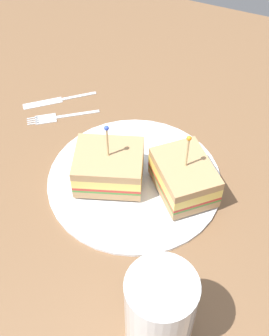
{
  "coord_description": "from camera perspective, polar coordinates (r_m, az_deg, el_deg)",
  "views": [
    {
      "loc": [
        -40.49,
        -17.3,
        53.2
      ],
      "look_at": [
        0.0,
        0.0,
        2.98
      ],
      "focal_mm": 48.12,
      "sensor_mm": 36.0,
      "label": 1
    }
  ],
  "objects": [
    {
      "name": "sandwich_half_back",
      "position": [
        0.66,
        -3.25,
        0.16
      ],
      "size": [
        11.02,
        12.04,
        10.79
      ],
      "color": "tan",
      "rests_on": "plate"
    },
    {
      "name": "knife",
      "position": [
        0.83,
        -10.0,
        8.44
      ],
      "size": [
        9.46,
        10.86,
        0.35
      ],
      "color": "silver",
      "rests_on": "ground_plane"
    },
    {
      "name": "drink_glass",
      "position": [
        0.52,
        3.18,
        -17.88
      ],
      "size": [
        7.79,
        7.79,
        11.76
      ],
      "color": "beige",
      "rests_on": "ground_plane"
    },
    {
      "name": "ground_plane",
      "position": [
        0.7,
        0.0,
        -2.15
      ],
      "size": [
        111.06,
        111.06,
        2.0
      ],
      "primitive_type": "cube",
      "color": "brown"
    },
    {
      "name": "sandwich_half_front",
      "position": [
        0.65,
        6.3,
        -1.15
      ],
      "size": [
        12.11,
        11.98,
        10.88
      ],
      "color": "tan",
      "rests_on": "plate"
    },
    {
      "name": "plate",
      "position": [
        0.69,
        0.0,
        -1.37
      ],
      "size": [
        26.53,
        26.53,
        0.98
      ],
      "primitive_type": "cylinder",
      "color": "white",
      "rests_on": "ground_plane"
    },
    {
      "name": "fork",
      "position": [
        0.8,
        -10.03,
        6.35
      ],
      "size": [
        8.32,
        10.91,
        0.35
      ],
      "color": "silver",
      "rests_on": "ground_plane"
    }
  ]
}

